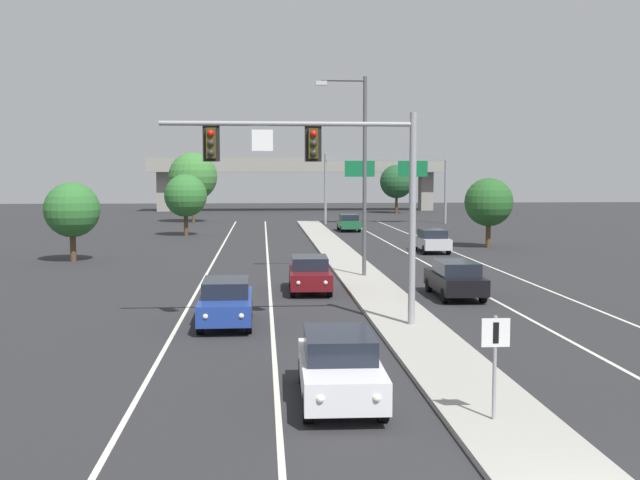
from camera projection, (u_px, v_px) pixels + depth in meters
The scene contains 21 objects.
median_island at pixel (394, 311), 28.82m from camera, with size 2.40×110.00×0.15m, color #9E9B93.
lane_stripe_oncoming_center at pixel (270, 287), 35.42m from camera, with size 0.14×100.00×0.01m, color silver.
lane_stripe_receding_center at pixel (466, 285), 36.14m from camera, with size 0.14×100.00×0.01m, color silver.
edge_stripe_left at pixel (199, 288), 35.17m from camera, with size 0.14×100.00×0.01m, color silver.
edge_stripe_right at pixel (533, 284), 36.39m from camera, with size 0.14×100.00×0.01m, color silver.
overhead_signal_mast at pixel (331, 171), 25.19m from camera, with size 8.56×0.44×7.20m.
median_sign_post at pixel (495, 352), 15.65m from camera, with size 0.60×0.10×2.20m.
street_lamp_median at pixel (360, 164), 37.88m from camera, with size 2.58×0.28×10.00m.
car_oncoming_white at pixel (339, 366), 17.54m from camera, with size 1.89×4.50×1.58m.
car_oncoming_blue at pixel (226, 302), 26.45m from camera, with size 1.85×4.48×1.58m.
car_oncoming_darkred at pixel (310, 273), 33.96m from camera, with size 1.90×4.50×1.58m.
car_receding_black at pixel (455, 278), 32.33m from camera, with size 1.84×4.48×1.58m.
car_receding_silver at pixel (432, 240), 51.12m from camera, with size 1.82×4.47×1.58m.
car_receding_green at pixel (349, 222), 70.36m from camera, with size 1.84×4.48×1.58m.
highway_sign_gantry at pixel (386, 166), 80.31m from camera, with size 13.28×0.42×7.50m.
overpass_bridge at pixel (296, 171), 109.84m from camera, with size 42.40×6.40×7.65m.
tree_far_left_c at pixel (72, 210), 45.45m from camera, with size 3.33×3.33×4.82m.
tree_far_right_a at pixel (397, 182), 102.89m from camera, with size 4.58×4.58×6.63m.
tree_far_left_a at pixel (186, 196), 64.76m from camera, with size 3.67×3.67×5.32m.
tree_far_right_b at pixel (489, 202), 54.19m from camera, with size 3.48×3.48×5.04m.
tree_far_left_b at pixel (193, 177), 82.87m from camera, with size 5.34×5.34×7.73m.
Camera 1 is at (-5.02, -10.18, 5.26)m, focal length 42.29 mm.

